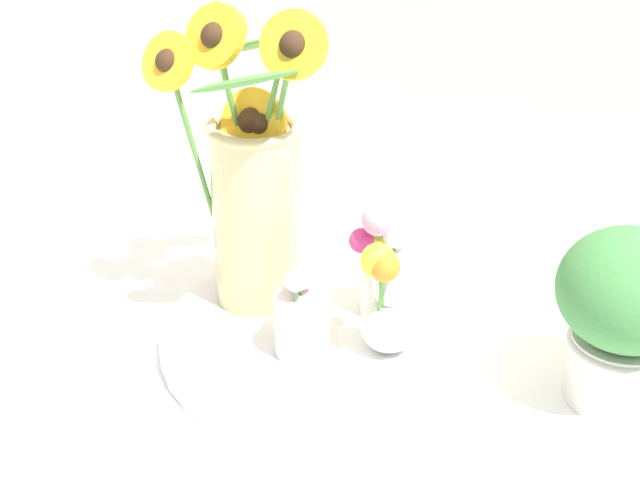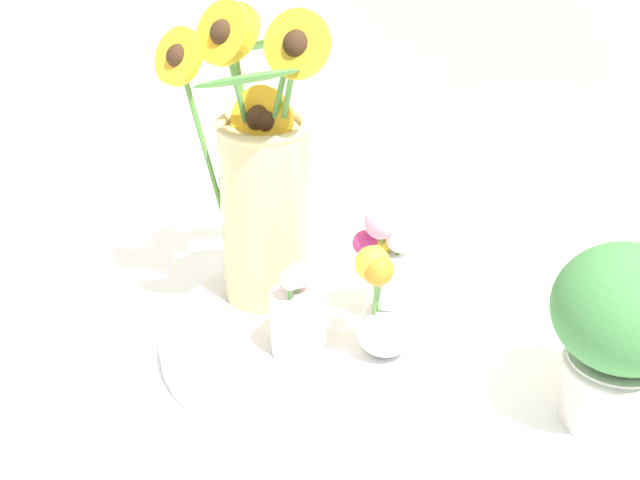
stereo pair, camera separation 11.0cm
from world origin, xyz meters
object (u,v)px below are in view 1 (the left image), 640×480
(serving_tray, at_px, (320,338))
(vase_bulb_right, at_px, (387,307))
(potted_plant, at_px, (625,309))
(vase_small_back, at_px, (382,263))
(mason_jar_sunflowers, at_px, (254,188))
(vase_small_center, at_px, (302,317))

(serving_tray, xyz_separation_m, vase_bulb_right, (0.09, 0.00, 0.08))
(vase_bulb_right, relative_size, potted_plant, 0.71)
(vase_small_back, bearing_deg, mason_jar_sunflowers, -165.09)
(vase_small_center, relative_size, vase_bulb_right, 0.78)
(serving_tray, bearing_deg, potted_plant, 11.55)
(potted_plant, bearing_deg, mason_jar_sunflowers, -175.08)
(serving_tray, xyz_separation_m, vase_small_back, (0.05, 0.08, 0.09))
(vase_small_center, distance_m, vase_bulb_right, 0.11)
(vase_small_back, bearing_deg, vase_small_center, -110.66)
(serving_tray, bearing_deg, vase_small_center, -87.75)
(mason_jar_sunflowers, height_order, vase_bulb_right, mason_jar_sunflowers)
(serving_tray, height_order, vase_small_center, vase_small_center)
(vase_bulb_right, bearing_deg, vase_small_back, 119.79)
(vase_small_center, bearing_deg, vase_small_back, 69.34)
(mason_jar_sunflowers, distance_m, vase_small_back, 0.19)
(mason_jar_sunflowers, xyz_separation_m, vase_small_back, (0.17, 0.04, -0.09))
(serving_tray, distance_m, mason_jar_sunflowers, 0.22)
(vase_small_back, relative_size, potted_plant, 0.75)
(vase_small_back, bearing_deg, potted_plant, -0.61)
(vase_small_center, bearing_deg, vase_bulb_right, 29.27)
(serving_tray, height_order, potted_plant, potted_plant)
(vase_small_center, xyz_separation_m, potted_plant, (0.36, 0.12, 0.05))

